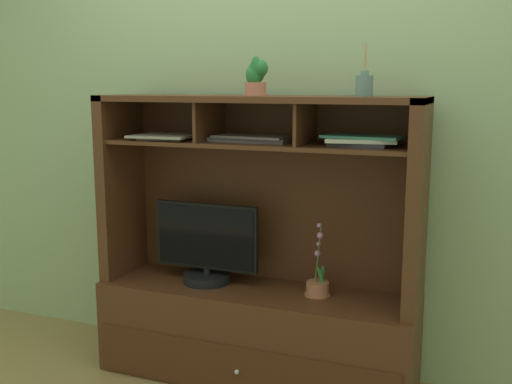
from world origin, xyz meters
TOP-DOWN VIEW (x-y plane):
  - floor_plane at (0.00, 0.00)m, footprint 6.00×6.00m
  - back_wall at (0.00, 0.27)m, footprint 6.00×0.02m
  - media_console at (0.00, 0.01)m, footprint 1.61×0.50m
  - tv_monitor at (-0.28, -0.00)m, footprint 0.57×0.25m
  - potted_orchid at (0.32, 0.02)m, footprint 0.13×0.13m
  - magazine_stack_left at (-0.03, 0.02)m, footprint 0.41×0.23m
  - magazine_stack_centre at (0.52, -0.01)m, footprint 0.37×0.26m
  - magazine_stack_right at (-0.48, -0.05)m, footprint 0.32×0.28m
  - diffuser_bottle at (0.52, -0.02)m, footprint 0.08×0.08m
  - potted_succulent at (0.00, -0.01)m, footprint 0.12×0.12m

SIDE VIEW (x-z plane):
  - floor_plane at x=0.00m, z-range -0.02..0.00m
  - media_console at x=0.00m, z-range -0.30..1.15m
  - potted_orchid at x=0.32m, z-range 0.35..0.71m
  - tv_monitor at x=-0.28m, z-range 0.45..0.87m
  - magazine_stack_right at x=-0.48m, z-range 1.23..1.25m
  - magazine_stack_left at x=-0.03m, z-range 1.23..1.26m
  - magazine_stack_centre at x=0.52m, z-range 1.23..1.28m
  - back_wall at x=0.00m, z-range 0.00..2.80m
  - diffuser_bottle at x=0.52m, z-range 1.38..1.62m
  - potted_succulent at x=0.00m, z-range 1.44..1.63m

